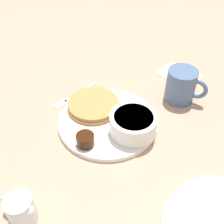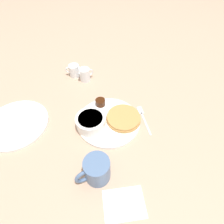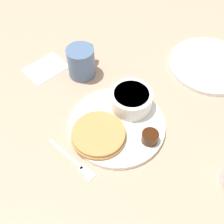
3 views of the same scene
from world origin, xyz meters
TOP-DOWN VIEW (x-y plane):
  - ground_plane at (0.00, 0.00)m, footprint 4.00×4.00m
  - plate at (0.00, 0.00)m, footprint 0.24×0.24m
  - pancake_stack at (-0.06, 0.01)m, footprint 0.13×0.13m
  - bowl at (0.07, 0.01)m, footprint 0.11×0.11m
  - syrup_cup at (0.01, -0.09)m, footprint 0.04×0.04m
  - butter_ramekin at (0.09, -0.00)m, footprint 0.04×0.04m
  - coffee_mug at (0.09, 0.19)m, footprint 0.11×0.08m
  - fork at (-0.14, 0.01)m, footprint 0.02×0.15m
  - napkin at (0.03, 0.29)m, footprint 0.13×0.10m
  - far_plate at (0.34, -0.08)m, footprint 0.24×0.24m

SIDE VIEW (x-z plane):
  - ground_plane at x=0.00m, z-range 0.00..0.00m
  - fork at x=-0.14m, z-range 0.00..0.00m
  - napkin at x=0.03m, z-range 0.00..0.00m
  - far_plate at x=0.34m, z-range 0.00..0.01m
  - plate at x=0.00m, z-range 0.00..0.01m
  - pancake_stack at x=-0.06m, z-range 0.01..0.03m
  - syrup_cup at x=0.01m, z-range 0.01..0.04m
  - butter_ramekin at x=0.09m, z-range 0.01..0.05m
  - bowl at x=0.07m, z-range 0.01..0.06m
  - coffee_mug at x=0.09m, z-range 0.00..0.09m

